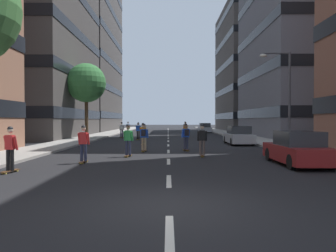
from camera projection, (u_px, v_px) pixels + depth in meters
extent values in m
plane|color=black|center=(168.00, 137.00, 39.24)|extent=(189.25, 189.25, 0.00)
cube|color=#9E9991|center=(104.00, 134.00, 43.17)|extent=(3.20, 86.74, 0.14)
cube|color=#9E9991|center=(232.00, 134.00, 43.18)|extent=(3.20, 86.74, 0.14)
cube|color=silver|center=(169.00, 234.00, 5.70)|extent=(0.16, 2.20, 0.01)
cube|color=silver|center=(169.00, 181.00, 10.70)|extent=(0.16, 2.20, 0.01)
cube|color=silver|center=(168.00, 161.00, 15.70)|extent=(0.16, 2.20, 0.01)
cube|color=silver|center=(168.00, 151.00, 20.70)|extent=(0.16, 2.20, 0.01)
cube|color=silver|center=(168.00, 145.00, 25.70)|extent=(0.16, 2.20, 0.01)
cube|color=silver|center=(168.00, 141.00, 30.70)|extent=(0.16, 2.20, 0.01)
cube|color=silver|center=(168.00, 138.00, 35.69)|extent=(0.16, 2.20, 0.01)
cube|color=silver|center=(168.00, 136.00, 40.69)|extent=(0.16, 2.20, 0.01)
cube|color=silver|center=(168.00, 134.00, 45.69)|extent=(0.16, 2.20, 0.01)
cube|color=silver|center=(168.00, 133.00, 50.69)|extent=(0.16, 2.20, 0.01)
cube|color=silver|center=(168.00, 132.00, 55.69)|extent=(0.16, 2.20, 0.01)
cube|color=silver|center=(168.00, 131.00, 60.69)|extent=(0.16, 2.20, 0.01)
cube|color=silver|center=(168.00, 130.00, 65.69)|extent=(0.16, 2.20, 0.01)
cube|color=silver|center=(168.00, 129.00, 70.69)|extent=(0.16, 2.20, 0.01)
cube|color=silver|center=(168.00, 128.00, 75.69)|extent=(0.16, 2.20, 0.01)
cube|color=#4C4744|center=(14.00, 22.00, 37.92)|extent=(15.82, 19.19, 27.09)
cube|color=black|center=(15.00, 114.00, 38.12)|extent=(15.94, 19.31, 1.10)
cube|color=black|center=(14.00, 76.00, 38.04)|extent=(15.94, 19.31, 1.10)
cube|color=black|center=(14.00, 37.00, 37.95)|extent=(15.94, 19.31, 1.10)
cube|color=#4C4744|center=(70.00, 29.00, 59.84)|extent=(15.82, 23.15, 37.88)
cube|color=black|center=(71.00, 115.00, 60.14)|extent=(15.94, 23.27, 1.10)
cube|color=black|center=(71.00, 90.00, 60.05)|extent=(15.94, 23.27, 1.10)
cube|color=black|center=(70.00, 64.00, 59.96)|extent=(15.94, 23.27, 1.10)
cube|color=black|center=(70.00, 39.00, 59.87)|extent=(15.94, 23.27, 1.10)
cube|color=black|center=(70.00, 13.00, 59.78)|extent=(15.94, 23.27, 1.10)
cube|color=black|center=(321.00, 113.00, 38.15)|extent=(15.94, 17.86, 1.10)
cube|color=black|center=(321.00, 74.00, 38.06)|extent=(15.94, 17.86, 1.10)
cube|color=black|center=(322.00, 34.00, 37.98)|extent=(15.94, 17.86, 1.10)
cube|color=#4C4744|center=(265.00, 70.00, 60.01)|extent=(15.82, 19.48, 22.62)
cube|color=black|center=(265.00, 116.00, 60.18)|extent=(15.94, 19.60, 1.10)
cube|color=black|center=(265.00, 92.00, 60.09)|extent=(15.94, 19.60, 1.10)
cube|color=black|center=(265.00, 67.00, 60.01)|extent=(15.94, 19.60, 1.10)
cube|color=black|center=(265.00, 43.00, 59.92)|extent=(15.94, 19.60, 1.10)
cube|color=black|center=(266.00, 18.00, 59.83)|extent=(15.94, 19.60, 1.10)
cube|color=#B2B7BF|center=(238.00, 138.00, 26.65)|extent=(1.80, 4.40, 0.70)
cube|color=#2D3338|center=(239.00, 130.00, 26.48)|extent=(1.60, 2.10, 0.64)
cylinder|color=black|center=(225.00, 139.00, 28.10)|extent=(0.22, 0.64, 0.64)
cylinder|color=black|center=(244.00, 139.00, 28.10)|extent=(0.22, 0.64, 0.64)
cylinder|color=black|center=(232.00, 142.00, 25.20)|extent=(0.22, 0.64, 0.64)
cylinder|color=black|center=(252.00, 142.00, 25.20)|extent=(0.22, 0.64, 0.64)
cube|color=#B2B7BF|center=(204.00, 129.00, 51.18)|extent=(1.80, 4.40, 0.70)
cube|color=#2D3338|center=(204.00, 125.00, 51.02)|extent=(1.60, 2.10, 0.64)
cylinder|color=black|center=(198.00, 130.00, 52.64)|extent=(0.22, 0.64, 0.64)
cylinder|color=black|center=(208.00, 130.00, 52.64)|extent=(0.22, 0.64, 0.64)
cylinder|color=black|center=(200.00, 131.00, 49.74)|extent=(0.22, 0.64, 0.64)
cylinder|color=black|center=(211.00, 131.00, 49.74)|extent=(0.22, 0.64, 0.64)
cube|color=maroon|center=(297.00, 153.00, 14.53)|extent=(1.80, 4.40, 0.70)
cube|color=#2D3338|center=(298.00, 138.00, 14.37)|extent=(1.60, 2.10, 0.64)
cylinder|color=black|center=(269.00, 154.00, 15.98)|extent=(0.22, 0.64, 0.64)
cylinder|color=black|center=(301.00, 154.00, 15.98)|extent=(0.22, 0.64, 0.64)
cylinder|color=black|center=(291.00, 162.00, 13.08)|extent=(0.22, 0.64, 0.64)
cylinder|color=black|center=(331.00, 162.00, 13.08)|extent=(0.22, 0.64, 0.64)
cylinder|color=#4C3823|center=(86.00, 117.00, 33.87)|extent=(0.36, 0.36, 4.33)
sphere|color=#387A3D|center=(86.00, 83.00, 33.80)|extent=(4.08, 4.08, 4.08)
cylinder|color=#3F3F44|center=(289.00, 100.00, 22.04)|extent=(0.16, 0.16, 6.50)
cylinder|color=#3F3F44|center=(276.00, 53.00, 21.98)|extent=(1.80, 0.10, 0.10)
ellipsoid|color=silver|center=(263.00, 56.00, 21.98)|extent=(0.50, 0.30, 0.24)
cube|color=brown|center=(10.00, 171.00, 12.33)|extent=(0.39, 0.92, 0.02)
cylinder|color=#D8BF4C|center=(16.00, 171.00, 12.64)|extent=(0.19, 0.11, 0.07)
cylinder|color=#D8BF4C|center=(4.00, 173.00, 12.01)|extent=(0.19, 0.11, 0.07)
cylinder|color=black|center=(8.00, 160.00, 12.34)|extent=(0.17, 0.17, 0.80)
cylinder|color=black|center=(12.00, 160.00, 12.30)|extent=(0.17, 0.17, 0.80)
cube|color=red|center=(10.00, 142.00, 12.30)|extent=(0.36, 0.26, 0.55)
cylinder|color=red|center=(6.00, 143.00, 12.40)|extent=(0.14, 0.24, 0.55)
cylinder|color=red|center=(16.00, 143.00, 12.31)|extent=(0.14, 0.24, 0.55)
sphere|color=beige|center=(10.00, 130.00, 12.32)|extent=(0.22, 0.22, 0.22)
sphere|color=black|center=(10.00, 129.00, 12.31)|extent=(0.21, 0.21, 0.21)
cube|color=brown|center=(143.00, 144.00, 26.31)|extent=(0.28, 0.91, 0.02)
cylinder|color=#D8BF4C|center=(143.00, 144.00, 26.63)|extent=(0.19, 0.09, 0.07)
cylinder|color=#D8BF4C|center=(142.00, 145.00, 25.99)|extent=(0.19, 0.09, 0.07)
cylinder|color=#594C47|center=(142.00, 139.00, 26.31)|extent=(0.15, 0.15, 0.80)
cylinder|color=#594C47|center=(144.00, 139.00, 26.30)|extent=(0.15, 0.15, 0.80)
cube|color=orange|center=(143.00, 130.00, 26.29)|extent=(0.34, 0.23, 0.55)
cylinder|color=orange|center=(140.00, 131.00, 26.36)|extent=(0.11, 0.24, 0.55)
cylinder|color=orange|center=(145.00, 131.00, 26.32)|extent=(0.11, 0.24, 0.55)
sphere|color=tan|center=(143.00, 125.00, 26.30)|extent=(0.22, 0.22, 0.22)
sphere|color=black|center=(143.00, 124.00, 26.30)|extent=(0.21, 0.21, 0.21)
cube|color=brown|center=(202.00, 155.00, 17.73)|extent=(0.26, 0.91, 0.02)
cylinder|color=#D8BF4C|center=(202.00, 155.00, 18.05)|extent=(0.18, 0.08, 0.07)
cylinder|color=#D8BF4C|center=(202.00, 157.00, 17.42)|extent=(0.18, 0.08, 0.07)
cylinder|color=#594C47|center=(200.00, 148.00, 17.73)|extent=(0.15, 0.15, 0.80)
cylinder|color=#594C47|center=(204.00, 148.00, 17.72)|extent=(0.15, 0.15, 0.80)
cube|color=black|center=(202.00, 135.00, 17.71)|extent=(0.33, 0.22, 0.55)
cylinder|color=black|center=(198.00, 136.00, 17.78)|extent=(0.11, 0.24, 0.55)
cylinder|color=black|center=(206.00, 136.00, 17.75)|extent=(0.11, 0.24, 0.55)
sphere|color=beige|center=(202.00, 127.00, 17.72)|extent=(0.22, 0.22, 0.22)
sphere|color=black|center=(202.00, 126.00, 17.72)|extent=(0.21, 0.21, 0.21)
cube|color=brown|center=(138.00, 139.00, 32.71)|extent=(0.41, 0.92, 0.02)
cylinder|color=#D8BF4C|center=(139.00, 139.00, 33.02)|extent=(0.19, 0.11, 0.07)
cylinder|color=#D8BF4C|center=(137.00, 140.00, 32.40)|extent=(0.19, 0.11, 0.07)
cylinder|color=black|center=(137.00, 135.00, 32.72)|extent=(0.17, 0.17, 0.80)
cylinder|color=black|center=(139.00, 135.00, 32.68)|extent=(0.17, 0.17, 0.80)
cube|color=blue|center=(138.00, 128.00, 32.69)|extent=(0.36, 0.27, 0.55)
cylinder|color=blue|center=(136.00, 129.00, 32.79)|extent=(0.14, 0.24, 0.55)
cylinder|color=blue|center=(140.00, 129.00, 32.68)|extent=(0.14, 0.24, 0.55)
sphere|color=beige|center=(138.00, 124.00, 32.70)|extent=(0.22, 0.22, 0.22)
sphere|color=black|center=(138.00, 123.00, 32.70)|extent=(0.21, 0.21, 0.21)
cube|color=brown|center=(128.00, 134.00, 43.84)|extent=(0.35, 0.92, 0.02)
cylinder|color=#D8BF4C|center=(128.00, 134.00, 44.15)|extent=(0.19, 0.10, 0.07)
cylinder|color=#D8BF4C|center=(127.00, 135.00, 43.52)|extent=(0.19, 0.10, 0.07)
cylinder|color=tan|center=(127.00, 131.00, 43.84)|extent=(0.16, 0.16, 0.80)
cylinder|color=tan|center=(128.00, 131.00, 43.81)|extent=(0.16, 0.16, 0.80)
cube|color=blue|center=(128.00, 126.00, 43.82)|extent=(0.35, 0.25, 0.55)
cylinder|color=blue|center=(126.00, 126.00, 43.90)|extent=(0.13, 0.24, 0.55)
cylinder|color=blue|center=(129.00, 126.00, 43.83)|extent=(0.13, 0.24, 0.55)
sphere|color=beige|center=(128.00, 123.00, 43.83)|extent=(0.22, 0.22, 0.22)
sphere|color=black|center=(128.00, 122.00, 43.83)|extent=(0.21, 0.21, 0.21)
cube|color=#4C8C4C|center=(127.00, 126.00, 43.64)|extent=(0.28, 0.20, 0.40)
cube|color=brown|center=(83.00, 161.00, 15.07)|extent=(0.24, 0.91, 0.02)
cylinder|color=#D8BF4C|center=(85.00, 162.00, 15.39)|extent=(0.18, 0.08, 0.07)
cylinder|color=#D8BF4C|center=(81.00, 163.00, 14.75)|extent=(0.18, 0.08, 0.07)
cylinder|color=#2D334C|center=(81.00, 153.00, 15.07)|extent=(0.15, 0.15, 0.80)
cylinder|color=#2D334C|center=(85.00, 153.00, 15.06)|extent=(0.15, 0.15, 0.80)
cube|color=red|center=(83.00, 138.00, 15.05)|extent=(0.33, 0.21, 0.55)
cylinder|color=red|center=(79.00, 139.00, 15.11)|extent=(0.10, 0.23, 0.55)
cylinder|color=red|center=(88.00, 139.00, 15.09)|extent=(0.10, 0.23, 0.55)
sphere|color=beige|center=(83.00, 128.00, 15.06)|extent=(0.22, 0.22, 0.22)
sphere|color=black|center=(83.00, 127.00, 15.06)|extent=(0.21, 0.21, 0.21)
cube|color=brown|center=(144.00, 150.00, 20.64)|extent=(0.32, 0.92, 0.02)
cylinder|color=#D8BF4C|center=(145.00, 151.00, 20.96)|extent=(0.19, 0.09, 0.07)
cylinder|color=#D8BF4C|center=(143.00, 151.00, 20.32)|extent=(0.19, 0.09, 0.07)
cylinder|color=tan|center=(142.00, 144.00, 20.64)|extent=(0.16, 0.16, 0.80)
cylinder|color=tan|center=(145.00, 144.00, 20.62)|extent=(0.16, 0.16, 0.80)
cube|color=blue|center=(144.00, 133.00, 20.62)|extent=(0.34, 0.24, 0.55)
cylinder|color=blue|center=(141.00, 134.00, 20.70)|extent=(0.12, 0.24, 0.55)
cylinder|color=blue|center=(147.00, 134.00, 20.64)|extent=(0.12, 0.24, 0.55)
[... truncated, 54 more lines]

